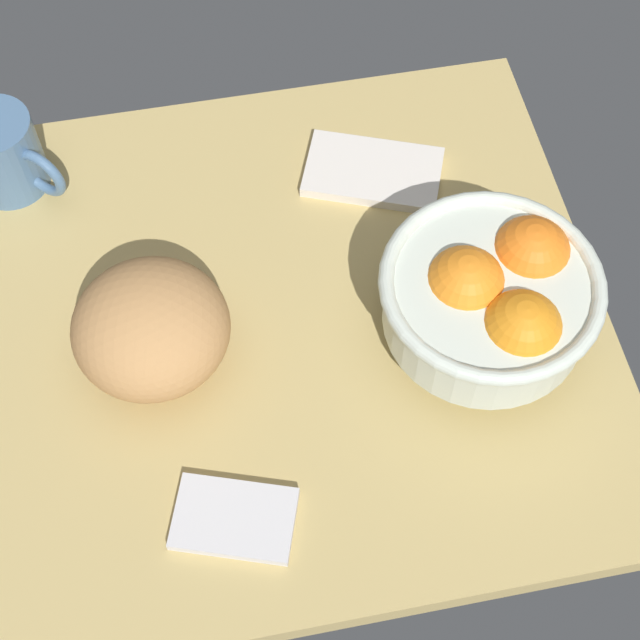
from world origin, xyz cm
name	(u,v)px	position (x,y,z in cm)	size (l,w,h in cm)	color
ground_plane	(282,325)	(0.00, 0.00, -1.50)	(69.88, 65.62, 3.00)	tan
fruit_bowl	(493,297)	(20.96, -5.74, 6.98)	(22.64, 22.64, 12.26)	silver
bread_loaf	(151,328)	(-13.43, -2.10, 5.72)	(16.07, 15.85, 11.44)	tan
napkin_folded	(373,172)	(13.97, 17.30, 0.66)	(15.79, 9.29, 1.32)	silver
napkin_spare	(234,519)	(-8.20, -21.51, 0.58)	(11.56, 7.45, 1.16)	silver
mug	(4,154)	(-27.64, 24.36, 4.89)	(11.68, 10.91, 9.78)	#4E7197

